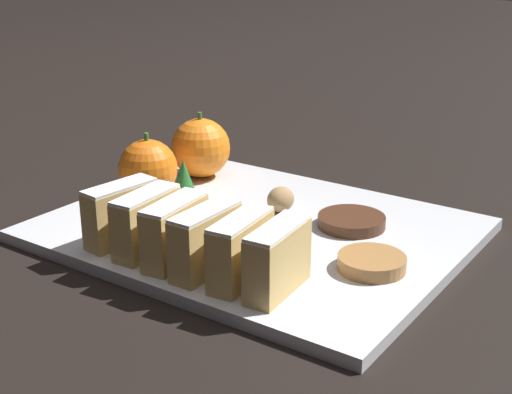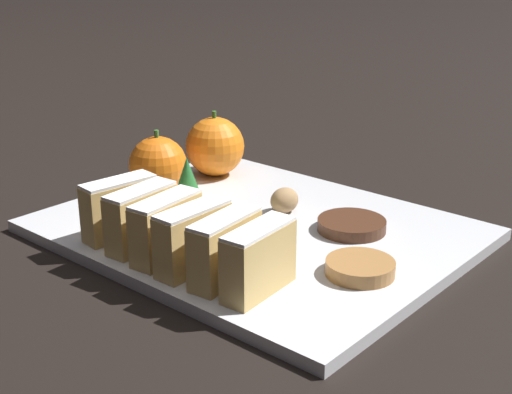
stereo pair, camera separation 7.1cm
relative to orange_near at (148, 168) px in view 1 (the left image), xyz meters
The scene contains 14 objects.
ground_plane 0.15m from the orange_near, 90.19° to the right, with size 6.00×6.00×0.00m, color black.
serving_platter 0.15m from the orange_near, 90.19° to the right, with size 0.32×0.40×0.01m.
stollen_slice_front 0.27m from the orange_near, 114.09° to the right, with size 0.08×0.03×0.06m.
stollen_slice_second 0.24m from the orange_near, 118.10° to the right, with size 0.08×0.03×0.06m.
stollen_slice_third 0.21m from the orange_near, 123.42° to the right, with size 0.07×0.03×0.06m.
stollen_slice_fourth 0.18m from the orange_near, 129.51° to the right, with size 0.08×0.03×0.06m.
stollen_slice_fifth 0.15m from the orange_near, 137.75° to the right, with size 0.08×0.03×0.06m.
stollen_slice_sixth 0.13m from the orange_near, 148.78° to the right, with size 0.08×0.03×0.06m.
orange_near is the anchor object (origin of this frame).
orange_far 0.09m from the orange_near, ahead, with size 0.07×0.07×0.08m.
walnut 0.15m from the orange_near, 72.66° to the right, with size 0.03×0.03×0.03m.
chocolate_cookie 0.24m from the orange_near, 77.60° to the right, with size 0.07×0.07×0.01m.
gingerbread_cookie 0.29m from the orange_near, 95.38° to the right, with size 0.06×0.06×0.01m.
evergreen_sprig 0.08m from the orange_near, 108.99° to the right, with size 0.04×0.04×0.06m.
Camera 1 is at (-0.55, -0.38, 0.29)m, focal length 50.00 mm.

